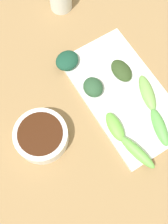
% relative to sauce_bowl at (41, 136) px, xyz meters
% --- Properties ---
extents(tabletop, '(2.10, 2.10, 0.02)m').
position_rel_sauce_bowl_xyz_m(tabletop, '(0.12, -0.03, -0.03)').
color(tabletop, '#95744A').
rests_on(tabletop, ground).
extents(sauce_bowl, '(0.12, 0.12, 0.04)m').
position_rel_sauce_bowl_xyz_m(sauce_bowl, '(0.00, 0.00, 0.00)').
color(sauce_bowl, white).
rests_on(sauce_bowl, tabletop).
extents(serving_plate, '(0.18, 0.33, 0.01)m').
position_rel_sauce_bowl_xyz_m(serving_plate, '(0.22, -0.01, -0.02)').
color(serving_plate, white).
rests_on(serving_plate, tabletop).
extents(broccoli_leafy_0, '(0.05, 0.06, 0.03)m').
position_rel_sauce_bowl_xyz_m(broccoli_leafy_0, '(0.16, 0.04, 0.00)').
color(broccoli_leafy_0, '#2A4F31').
rests_on(broccoli_leafy_0, serving_plate).
extents(broccoli_leafy_1, '(0.07, 0.06, 0.03)m').
position_rel_sauce_bowl_xyz_m(broccoli_leafy_1, '(0.15, 0.13, 0.00)').
color(broccoli_leafy_1, '#184531').
rests_on(broccoli_leafy_1, serving_plate).
extents(broccoli_stalk_2, '(0.04, 0.08, 0.02)m').
position_rel_sauce_bowl_xyz_m(broccoli_stalk_2, '(0.15, -0.07, -0.00)').
color(broccoli_stalk_2, '#6CB645').
rests_on(broccoli_stalk_2, serving_plate).
extents(broccoli_stalk_3, '(0.06, 0.10, 0.02)m').
position_rel_sauce_bowl_xyz_m(broccoli_stalk_3, '(0.26, -0.04, 0.00)').
color(broccoli_stalk_3, '#77AD52').
rests_on(broccoli_stalk_3, serving_plate).
extents(broccoli_stalk_4, '(0.05, 0.09, 0.03)m').
position_rel_sauce_bowl_xyz_m(broccoli_stalk_4, '(0.24, -0.12, 0.00)').
color(broccoli_stalk_4, '#5EAB4F').
rests_on(broccoli_stalk_4, serving_plate).
extents(broccoli_leafy_5, '(0.04, 0.06, 0.02)m').
position_rel_sauce_bowl_xyz_m(broccoli_leafy_5, '(0.24, 0.04, 0.00)').
color(broccoli_leafy_5, '#2F451F').
rests_on(broccoli_leafy_5, serving_plate).
extents(broccoli_stalk_6, '(0.05, 0.10, 0.03)m').
position_rel_sauce_bowl_xyz_m(broccoli_stalk_6, '(0.16, -0.14, 0.00)').
color(broccoli_stalk_6, '#6BB54B').
rests_on(broccoli_stalk_6, serving_plate).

